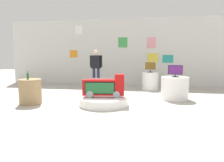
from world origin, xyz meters
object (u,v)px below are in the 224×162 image
at_px(novelty_firetruck_tv, 104,88).
at_px(tv_on_center_rear, 175,71).
at_px(shopper_browsing_near_truck, 96,67).
at_px(display_pedestal_left_rear, 150,81).
at_px(display_pedestal_center_rear, 175,88).
at_px(tv_on_left_rear, 151,66).
at_px(bottle_on_side_table, 28,76).
at_px(side_table_round, 30,91).
at_px(main_display_pedestal, 104,101).

bearing_deg(novelty_firetruck_tv, tv_on_center_rear, 29.49).
bearing_deg(shopper_browsing_near_truck, novelty_firetruck_tv, -70.72).
distance_m(display_pedestal_left_rear, display_pedestal_center_rear, 2.05).
bearing_deg(tv_on_center_rear, display_pedestal_left_rear, 112.38).
height_order(tv_on_left_rear, display_pedestal_center_rear, tv_on_left_rear).
distance_m(tv_on_center_rear, bottle_on_side_table, 4.64).
xyz_separation_m(tv_on_center_rear, side_table_round, (-4.37, -1.44, -0.58)).
height_order(display_pedestal_left_rear, bottle_on_side_table, bottle_on_side_table).
height_order(display_pedestal_left_rear, display_pedestal_center_rear, same).
relative_size(main_display_pedestal, display_pedestal_center_rear, 1.63).
xyz_separation_m(side_table_round, bottle_on_side_table, (-0.01, -0.07, 0.47)).
relative_size(novelty_firetruck_tv, display_pedestal_center_rear, 1.39).
bearing_deg(display_pedestal_center_rear, display_pedestal_left_rear, 112.39).
relative_size(main_display_pedestal, display_pedestal_left_rear, 1.93).
bearing_deg(display_pedestal_left_rear, main_display_pedestal, -114.03).
xyz_separation_m(novelty_firetruck_tv, side_table_round, (-2.23, -0.23, -0.14)).
xyz_separation_m(main_display_pedestal, bottle_on_side_table, (-2.22, -0.30, 0.73)).
height_order(main_display_pedestal, tv_on_center_rear, tv_on_center_rear).
distance_m(bottle_on_side_table, shopper_browsing_near_truck, 3.21).
xyz_separation_m(main_display_pedestal, tv_on_center_rear, (2.17, 1.21, 0.84)).
distance_m(display_pedestal_left_rear, tv_on_left_rear, 0.63).
distance_m(novelty_firetruck_tv, side_table_round, 2.25).
bearing_deg(side_table_round, main_display_pedestal, 6.06).
bearing_deg(tv_on_left_rear, shopper_browsing_near_truck, -168.07).
relative_size(display_pedestal_left_rear, shopper_browsing_near_truck, 0.44).
distance_m(tv_on_left_rear, display_pedestal_center_rear, 2.14).
bearing_deg(tv_on_center_rear, bottle_on_side_table, -161.01).
relative_size(main_display_pedestal, novelty_firetruck_tv, 1.18).
distance_m(display_pedestal_left_rear, side_table_round, 4.90).
distance_m(novelty_firetruck_tv, display_pedestal_center_rear, 2.47).
bearing_deg(main_display_pedestal, side_table_round, -173.94).
bearing_deg(tv_on_center_rear, tv_on_left_rear, 112.46).
height_order(side_table_round, bottle_on_side_table, bottle_on_side_table).
relative_size(novelty_firetruck_tv, display_pedestal_left_rear, 1.64).
distance_m(display_pedestal_center_rear, tv_on_center_rear, 0.58).
bearing_deg(main_display_pedestal, display_pedestal_left_rear, 65.97).
height_order(display_pedestal_left_rear, tv_on_left_rear, tv_on_left_rear).
xyz_separation_m(main_display_pedestal, side_table_round, (-2.21, -0.23, 0.26)).
bearing_deg(display_pedestal_center_rear, tv_on_center_rear, -71.69).
height_order(tv_on_center_rear, shopper_browsing_near_truck, shopper_browsing_near_truck).
distance_m(main_display_pedestal, shopper_browsing_near_truck, 2.91).
height_order(tv_on_center_rear, side_table_round, tv_on_center_rear).
xyz_separation_m(main_display_pedestal, display_pedestal_left_rear, (1.38, 3.10, 0.26)).
xyz_separation_m(main_display_pedestal, novelty_firetruck_tv, (0.02, -0.00, 0.40)).
height_order(display_pedestal_left_rear, side_table_round, display_pedestal_left_rear).
relative_size(main_display_pedestal, tv_on_center_rear, 3.15).
bearing_deg(shopper_browsing_near_truck, side_table_round, -114.68).
height_order(novelty_firetruck_tv, tv_on_left_rear, tv_on_left_rear).
xyz_separation_m(novelty_firetruck_tv, tv_on_center_rear, (2.14, 1.21, 0.44)).
distance_m(main_display_pedestal, side_table_round, 2.23).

